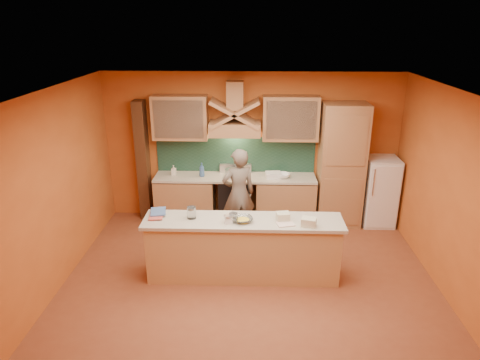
{
  "coord_description": "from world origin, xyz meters",
  "views": [
    {
      "loc": [
        0.04,
        -5.28,
        3.65
      ],
      "look_at": [
        -0.16,
        0.9,
        1.33
      ],
      "focal_mm": 32.0,
      "sensor_mm": 36.0,
      "label": 1
    }
  ],
  "objects_px": {
    "stove": "(235,199)",
    "kitchen_scale": "(229,220)",
    "fridge": "(379,191)",
    "mixing_bowl": "(243,219)",
    "person": "(239,193)"
  },
  "relations": [
    {
      "from": "person",
      "to": "mixing_bowl",
      "type": "height_order",
      "value": "person"
    },
    {
      "from": "fridge",
      "to": "mixing_bowl",
      "type": "distance_m",
      "value": 3.2
    },
    {
      "from": "stove",
      "to": "mixing_bowl",
      "type": "bearing_deg",
      "value": -84.23
    },
    {
      "from": "person",
      "to": "kitchen_scale",
      "type": "bearing_deg",
      "value": 67.72
    },
    {
      "from": "kitchen_scale",
      "to": "mixing_bowl",
      "type": "height_order",
      "value": "kitchen_scale"
    },
    {
      "from": "stove",
      "to": "mixing_bowl",
      "type": "distance_m",
      "value": 2.04
    },
    {
      "from": "person",
      "to": "kitchen_scale",
      "type": "height_order",
      "value": "person"
    },
    {
      "from": "stove",
      "to": "kitchen_scale",
      "type": "distance_m",
      "value": 2.08
    },
    {
      "from": "fridge",
      "to": "mixing_bowl",
      "type": "xyz_separation_m",
      "value": [
        -2.5,
        -1.96,
        0.33
      ]
    },
    {
      "from": "fridge",
      "to": "kitchen_scale",
      "type": "distance_m",
      "value": 3.38
    },
    {
      "from": "stove",
      "to": "kitchen_scale",
      "type": "bearing_deg",
      "value": -90.13
    },
    {
      "from": "stove",
      "to": "fridge",
      "type": "bearing_deg",
      "value": 0.0
    },
    {
      "from": "kitchen_scale",
      "to": "person",
      "type": "bearing_deg",
      "value": 82.46
    },
    {
      "from": "fridge",
      "to": "kitchen_scale",
      "type": "bearing_deg",
      "value": -143.46
    },
    {
      "from": "fridge",
      "to": "mixing_bowl",
      "type": "relative_size",
      "value": 4.73
    }
  ]
}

